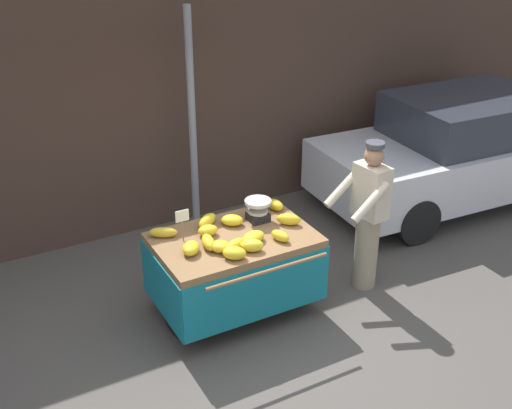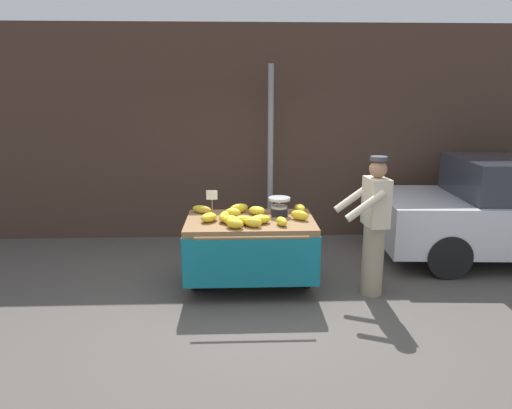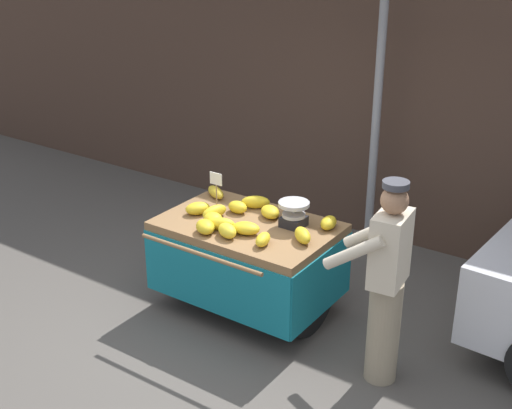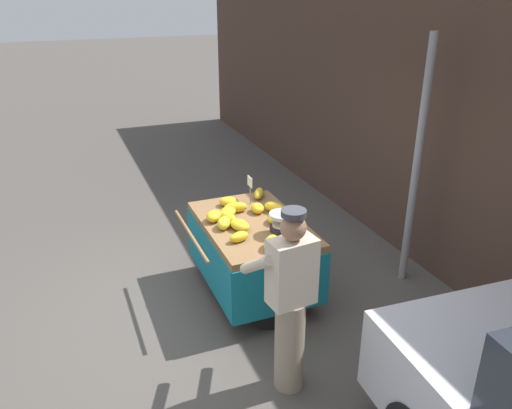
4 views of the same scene
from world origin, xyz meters
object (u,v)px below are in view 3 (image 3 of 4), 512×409
(banana_bunch_3, at_px, (221,224))
(banana_bunch_7, at_px, (205,227))
(banana_bunch_10, at_px, (263,239))
(vendor_person, at_px, (386,283))
(banana_bunch_13, at_px, (238,207))
(banana_bunch_1, at_px, (198,208))
(banana_bunch_4, at_px, (214,212))
(price_sign, at_px, (216,182))
(banana_bunch_11, at_px, (246,228))
(weighing_scale, at_px, (294,214))
(banana_bunch_5, at_px, (256,202))
(banana_bunch_2, at_px, (216,192))
(banana_cart, at_px, (248,247))
(banana_bunch_8, at_px, (303,235))
(street_pole, at_px, (376,127))
(banana_bunch_0, at_px, (213,219))
(banana_bunch_12, at_px, (227,231))
(banana_bunch_9, at_px, (270,212))
(banana_bunch_6, at_px, (329,223))

(banana_bunch_3, height_order, banana_bunch_7, banana_bunch_7)
(banana_bunch_10, bearing_deg, vendor_person, 2.02)
(vendor_person, bearing_deg, banana_bunch_13, 166.84)
(banana_bunch_1, xyz_separation_m, banana_bunch_4, (0.19, 0.01, 0.00))
(price_sign, relative_size, banana_bunch_11, 1.38)
(weighing_scale, bearing_deg, vendor_person, -21.52)
(banana_bunch_5, bearing_deg, vendor_person, -19.70)
(banana_bunch_2, height_order, vendor_person, vendor_person)
(banana_bunch_10, height_order, banana_bunch_11, banana_bunch_11)
(banana_bunch_2, bearing_deg, banana_bunch_11, -35.14)
(banana_cart, distance_m, banana_bunch_8, 0.68)
(banana_bunch_2, relative_size, banana_bunch_4, 1.06)
(banana_bunch_8, xyz_separation_m, vendor_person, (0.87, -0.20, -0.09))
(street_pole, bearing_deg, banana_bunch_10, -90.19)
(banana_bunch_11, bearing_deg, banana_bunch_8, 16.29)
(banana_bunch_7, xyz_separation_m, banana_bunch_8, (0.80, 0.33, 0.00))
(banana_bunch_7, height_order, banana_bunch_11, banana_bunch_7)
(banana_bunch_0, relative_size, banana_bunch_2, 0.70)
(banana_bunch_0, relative_size, banana_bunch_8, 0.80)
(banana_bunch_7, bearing_deg, banana_bunch_2, 121.37)
(banana_bunch_0, bearing_deg, banana_bunch_11, 1.12)
(weighing_scale, height_order, banana_bunch_4, weighing_scale)
(banana_bunch_1, bearing_deg, banana_bunch_11, -8.83)
(street_pole, distance_m, banana_bunch_2, 1.85)
(banana_bunch_5, bearing_deg, banana_bunch_4, -113.71)
(banana_bunch_8, distance_m, banana_bunch_11, 0.51)
(banana_cart, xyz_separation_m, banana_bunch_12, (0.02, -0.34, 0.31))
(price_sign, bearing_deg, banana_bunch_8, -10.71)
(banana_bunch_13, bearing_deg, banana_bunch_9, 14.46)
(price_sign, bearing_deg, banana_bunch_5, 26.77)
(street_pole, distance_m, banana_bunch_3, 2.17)
(price_sign, height_order, banana_bunch_7, price_sign)
(price_sign, bearing_deg, banana_bunch_12, -44.71)
(banana_bunch_4, height_order, banana_bunch_8, same)
(street_pole, bearing_deg, banana_bunch_4, -110.02)
(price_sign, bearing_deg, vendor_person, -11.81)
(banana_cart, bearing_deg, banana_bunch_1, -169.56)
(banana_bunch_3, bearing_deg, banana_bunch_2, 131.14)
(banana_bunch_0, relative_size, banana_bunch_11, 0.81)
(vendor_person, bearing_deg, banana_bunch_9, 160.98)
(street_pole, distance_m, banana_bunch_0, 2.16)
(banana_bunch_6, bearing_deg, banana_bunch_13, -168.87)
(banana_bunch_0, xyz_separation_m, banana_bunch_13, (0.03, 0.34, 0.00))
(price_sign, bearing_deg, street_pole, 62.86)
(street_pole, bearing_deg, banana_bunch_1, -114.69)
(street_pole, xyz_separation_m, banana_bunch_13, (-0.59, -1.67, -0.47))
(banana_bunch_5, distance_m, vendor_person, 1.72)
(banana_bunch_4, xyz_separation_m, banana_bunch_11, (0.44, -0.11, -0.01))
(weighing_scale, height_order, price_sign, price_sign)
(banana_bunch_3, height_order, banana_bunch_10, banana_bunch_3)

